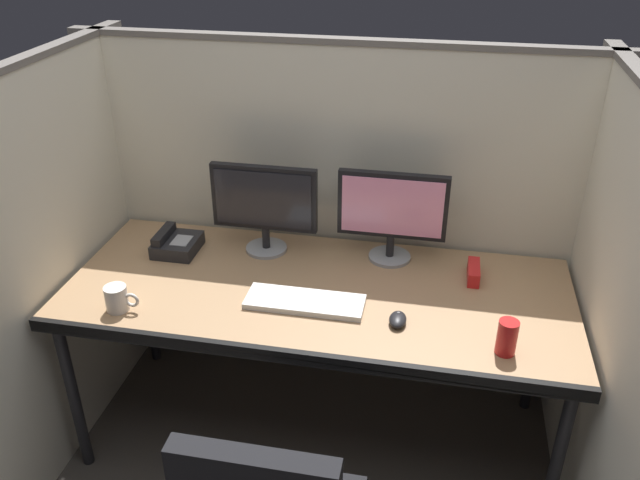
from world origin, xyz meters
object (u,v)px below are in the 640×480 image
(coffee_mug, at_px, (117,298))
(desk, at_px, (317,301))
(monitor_right, at_px, (392,211))
(red_stapler, at_px, (474,272))
(desk_phone, at_px, (176,244))
(keyboard_main, at_px, (305,302))
(monitor_left, at_px, (264,203))
(computer_mouse, at_px, (398,320))
(soda_can, at_px, (507,337))

(coffee_mug, bearing_deg, desk, 21.48)
(monitor_right, bearing_deg, red_stapler, -15.25)
(monitor_right, relative_size, desk_phone, 2.26)
(keyboard_main, relative_size, coffee_mug, 3.41)
(monitor_left, relative_size, desk_phone, 2.26)
(computer_mouse, xyz_separation_m, red_stapler, (0.26, 0.35, 0.01))
(monitor_left, xyz_separation_m, soda_can, (0.94, -0.50, -0.15))
(monitor_right, distance_m, keyboard_main, 0.51)
(monitor_right, relative_size, keyboard_main, 1.00)
(keyboard_main, relative_size, soda_can, 3.52)
(coffee_mug, bearing_deg, computer_mouse, 6.24)
(monitor_right, xyz_separation_m, red_stapler, (0.33, -0.09, -0.19))
(desk_phone, relative_size, coffee_mug, 1.51)
(keyboard_main, distance_m, desk_phone, 0.67)
(computer_mouse, relative_size, soda_can, 0.79)
(computer_mouse, height_order, soda_can, soda_can)
(coffee_mug, bearing_deg, monitor_left, 52.18)
(desk_phone, bearing_deg, soda_can, -18.03)
(computer_mouse, distance_m, soda_can, 0.37)
(monitor_left, distance_m, coffee_mug, 0.68)
(desk, height_order, monitor_left, monitor_left)
(keyboard_main, xyz_separation_m, computer_mouse, (0.34, -0.05, 0.01))
(computer_mouse, relative_size, coffee_mug, 0.76)
(monitor_right, bearing_deg, keyboard_main, -124.50)
(desk, xyz_separation_m, monitor_left, (-0.27, 0.26, 0.27))
(monitor_right, distance_m, red_stapler, 0.39)
(monitor_left, bearing_deg, keyboard_main, -55.96)
(desk_phone, height_order, coffee_mug, coffee_mug)
(monitor_right, bearing_deg, monitor_left, -176.64)
(monitor_left, xyz_separation_m, desk_phone, (-0.36, -0.08, -0.18))
(monitor_right, height_order, desk_phone, monitor_right)
(monitor_left, bearing_deg, coffee_mug, -127.82)
(desk, relative_size, monitor_right, 4.42)
(red_stapler, bearing_deg, monitor_left, 175.89)
(desk, distance_m, red_stapler, 0.61)
(keyboard_main, height_order, red_stapler, red_stapler)
(desk_phone, bearing_deg, monitor_left, 12.21)
(computer_mouse, bearing_deg, monitor_right, 99.37)
(monitor_right, relative_size, coffee_mug, 3.41)
(keyboard_main, height_order, desk_phone, desk_phone)
(desk, relative_size, monitor_left, 4.42)
(monitor_left, relative_size, red_stapler, 2.87)
(desk, xyz_separation_m, coffee_mug, (-0.67, -0.26, 0.10))
(monitor_left, distance_m, red_stapler, 0.87)
(keyboard_main, bearing_deg, monitor_right, 55.50)
(red_stapler, bearing_deg, soda_can, -77.65)
(keyboard_main, height_order, coffee_mug, coffee_mug)
(desk_phone, bearing_deg, keyboard_main, -24.82)
(red_stapler, bearing_deg, desk_phone, -179.14)
(red_stapler, bearing_deg, monitor_right, 164.75)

